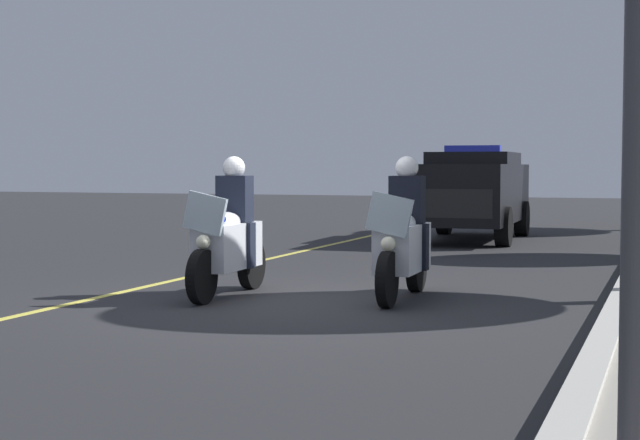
# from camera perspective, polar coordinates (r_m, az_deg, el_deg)

# --- Properties ---
(ground_plane) EXTENTS (80.00, 80.00, 0.00)m
(ground_plane) POSITION_cam_1_polar(r_m,az_deg,el_deg) (11.30, -2.38, -4.92)
(ground_plane) COLOR #28282B
(curb_strip) EXTENTS (48.00, 0.24, 0.15)m
(curb_strip) POSITION_cam_1_polar(r_m,az_deg,el_deg) (10.45, 17.11, -5.31)
(curb_strip) COLOR #B7B5AD
(curb_strip) RESTS_ON ground
(lane_stripe_center) EXTENTS (48.00, 0.12, 0.01)m
(lane_stripe_center) POSITION_cam_1_polar(r_m,az_deg,el_deg) (12.34, -12.09, -4.28)
(lane_stripe_center) COLOR #E0D14C
(lane_stripe_center) RESTS_ON ground
(police_motorcycle_lead_left) EXTENTS (2.14, 0.58, 1.72)m
(police_motorcycle_lead_left) POSITION_cam_1_polar(r_m,az_deg,el_deg) (11.86, -5.44, -1.15)
(police_motorcycle_lead_left) COLOR black
(police_motorcycle_lead_left) RESTS_ON ground
(police_motorcycle_lead_right) EXTENTS (2.14, 0.58, 1.72)m
(police_motorcycle_lead_right) POSITION_cam_1_polar(r_m,az_deg,el_deg) (11.58, 4.94, -1.25)
(police_motorcycle_lead_right) COLOR black
(police_motorcycle_lead_right) RESTS_ON ground
(police_suv) EXTENTS (4.97, 2.21, 2.05)m
(police_suv) POSITION_cam_1_polar(r_m,az_deg,el_deg) (21.11, 8.98, 1.72)
(police_suv) COLOR black
(police_suv) RESTS_ON ground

